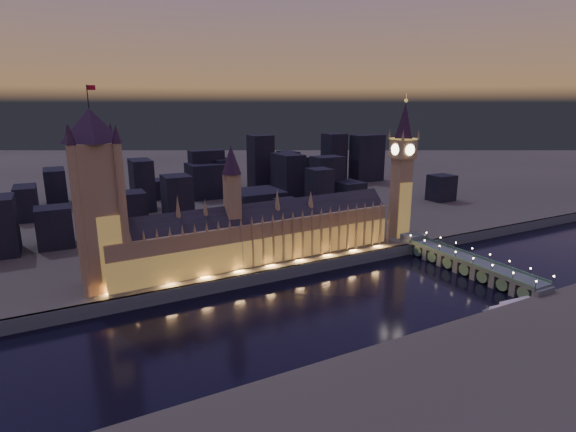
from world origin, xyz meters
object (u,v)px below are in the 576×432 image
elizabeth_tower (402,159)px  westminster_bridge (464,263)px  palace_of_westminster (260,234)px  river_boat (519,306)px  victoria_tower (98,192)px

elizabeth_tower → westminster_bridge: 91.02m
palace_of_westminster → elizabeth_tower: bearing=0.1°
palace_of_westminster → river_boat: size_ratio=4.54×
westminster_bridge → river_boat: size_ratio=2.54×
palace_of_westminster → victoria_tower: (-97.68, 0.18, 37.35)m
palace_of_westminster → river_boat: bearing=-49.1°
palace_of_westminster → westminster_bridge: bearing=-28.3°
elizabeth_tower → westminster_bridge: elizabeth_tower is taller
palace_of_westminster → westminster_bridge: palace_of_westminster is taller
victoria_tower → elizabeth_tower: bearing=0.0°
river_boat → elizabeth_tower: bearing=82.1°
victoria_tower → river_boat: victoria_tower is taller
victoria_tower → river_boat: (201.32, -119.92, -62.17)m
westminster_bridge → river_boat: 57.47m
westminster_bridge → river_boat: (-17.57, -54.54, -4.44)m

